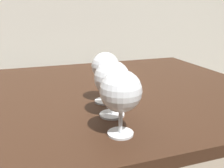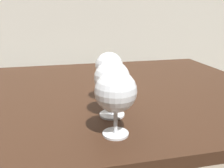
# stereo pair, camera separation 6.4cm
# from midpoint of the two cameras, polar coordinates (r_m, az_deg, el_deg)

# --- Properties ---
(dining_table) EXTENTS (1.40, 0.87, 0.76)m
(dining_table) POSITION_cam_midpoint_polar(r_m,az_deg,el_deg) (0.88, -13.65, -7.87)
(dining_table) COLOR #382114
(dining_table) RESTS_ON ground_plane
(wine_glass_cabernet) EXTENTS (0.09, 0.09, 0.15)m
(wine_glass_cabernet) POSITION_cam_midpoint_polar(r_m,az_deg,el_deg) (0.53, -1.41, -1.81)
(wine_glass_cabernet) COLOR white
(wine_glass_cabernet) RESTS_ON dining_table
(wine_glass_rose) EXTENTS (0.09, 0.09, 0.15)m
(wine_glass_rose) POSITION_cam_midpoint_polar(r_m,az_deg,el_deg) (0.63, -2.88, 0.93)
(wine_glass_rose) COLOR white
(wine_glass_rose) RESTS_ON dining_table
(wine_glass_pinot) EXTENTS (0.08, 0.08, 0.15)m
(wine_glass_pinot) POSITION_cam_midpoint_polar(r_m,az_deg,el_deg) (0.73, -4.00, 3.74)
(wine_glass_pinot) COLOR white
(wine_glass_pinot) RESTS_ON dining_table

